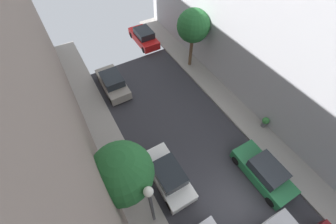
{
  "coord_description": "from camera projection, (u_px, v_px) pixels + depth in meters",
  "views": [
    {
      "loc": [
        -5.34,
        -1.02,
        13.91
      ],
      "look_at": [
        -0.08,
        8.08,
        0.5
      ],
      "focal_mm": 23.14,
      "sensor_mm": 36.0,
      "label": 1
    }
  ],
  "objects": [
    {
      "name": "sidewalk_right",
      "position": [
        293.0,
        168.0,
        14.63
      ],
      "size": [
        2.0,
        44.0,
        0.15
      ],
      "primitive_type": "cube",
      "color": "gray",
      "rests_on": "ground"
    },
    {
      "name": "street_tree_0",
      "position": [
        122.0,
        173.0,
        9.84
      ],
      "size": [
        2.98,
        2.98,
        5.82
      ],
      "color": "brown",
      "rests_on": "sidewalk_left"
    },
    {
      "name": "lamp_post",
      "position": [
        151.0,
        202.0,
        9.96
      ],
      "size": [
        0.44,
        0.44,
        5.05
      ],
      "color": "#333338",
      "rests_on": "sidewalk_left"
    },
    {
      "name": "ground",
      "position": [
        236.0,
        207.0,
        13.14
      ],
      "size": [
        32.0,
        32.0,
        0.0
      ],
      "primitive_type": "plane",
      "color": "#2D2D33"
    },
    {
      "name": "street_tree_1",
      "position": [
        193.0,
        26.0,
        18.0
      ],
      "size": [
        2.79,
        2.79,
        5.44
      ],
      "color": "brown",
      "rests_on": "sidewalk_right"
    },
    {
      "name": "parked_car_right_4",
      "position": [
        144.0,
        37.0,
        23.04
      ],
      "size": [
        1.78,
        4.2,
        1.57
      ],
      "color": "red",
      "rests_on": "ground"
    },
    {
      "name": "parked_car_right_3",
      "position": [
        264.0,
        172.0,
        13.77
      ],
      "size": [
        1.78,
        4.2,
        1.57
      ],
      "color": "#1E6638",
      "rests_on": "ground"
    },
    {
      "name": "parked_car_left_2",
      "position": [
        168.0,
        175.0,
        13.63
      ],
      "size": [
        1.78,
        4.2,
        1.57
      ],
      "color": "white",
      "rests_on": "ground"
    },
    {
      "name": "potted_plant_0",
      "position": [
        265.0,
        122.0,
        16.25
      ],
      "size": [
        0.52,
        0.52,
        0.91
      ],
      "color": "slate",
      "rests_on": "sidewalk_right"
    },
    {
      "name": "parked_car_left_3",
      "position": [
        113.0,
        83.0,
        18.75
      ],
      "size": [
        1.78,
        4.2,
        1.57
      ],
      "color": "gray",
      "rests_on": "ground"
    }
  ]
}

